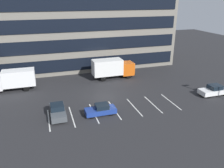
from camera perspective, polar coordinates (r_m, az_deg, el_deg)
name	(u,v)px	position (r m, az deg, el deg)	size (l,w,h in m)	color
ground_plane	(105,97)	(33.69, -1.75, -3.20)	(120.00, 120.00, 0.00)	#262628
office_building	(80,22)	(48.47, -7.98, 15.17)	(37.48, 12.61, 18.00)	slate
lot_markings	(115,110)	(29.83, 0.66, -6.59)	(16.94, 5.40, 0.01)	silver
box_truck_white	(13,79)	(38.54, -23.78, 1.08)	(7.05, 2.33, 3.27)	white
box_truck_orange	(112,68)	(40.67, 0.12, 4.15)	(7.65, 2.53, 3.55)	#D85914
sedan_navy	(101,110)	(28.53, -2.84, -6.51)	(3.87, 1.62, 1.39)	navy
sedan_charcoal	(58,111)	(28.84, -13.59, -6.65)	(1.80, 4.30, 1.54)	#474C51
sedan_white	(214,90)	(37.32, 24.33, -1.45)	(4.37, 1.83, 1.56)	white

